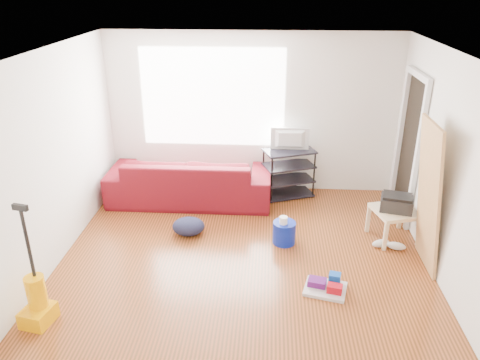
# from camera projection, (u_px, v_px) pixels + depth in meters

# --- Properties ---
(room) EXTENTS (4.51, 5.01, 2.51)m
(room) POSITION_uv_depth(u_px,v_px,m) (249.00, 172.00, 5.12)
(room) COLOR #533013
(room) RESTS_ON ground
(sofa) EXTENTS (2.47, 0.96, 0.72)m
(sofa) POSITION_uv_depth(u_px,v_px,m) (191.00, 200.00, 7.32)
(sofa) COLOR #590916
(sofa) RESTS_ON ground
(tv_stand) EXTENTS (0.87, 0.68, 0.76)m
(tv_stand) POSITION_uv_depth(u_px,v_px,m) (288.00, 173.00, 7.32)
(tv_stand) COLOR black
(tv_stand) RESTS_ON ground
(tv) EXTENTS (0.59, 0.08, 0.34)m
(tv) POSITION_uv_depth(u_px,v_px,m) (290.00, 140.00, 7.10)
(tv) COLOR black
(tv) RESTS_ON tv_stand
(side_table) EXTENTS (0.65, 0.65, 0.43)m
(side_table) POSITION_uv_depth(u_px,v_px,m) (395.00, 214.00, 6.11)
(side_table) COLOR #D6B590
(side_table) RESTS_ON ground
(printer) EXTENTS (0.46, 0.39, 0.21)m
(printer) POSITION_uv_depth(u_px,v_px,m) (397.00, 203.00, 6.04)
(printer) COLOR #232324
(printer) RESTS_ON side_table
(bucket) EXTENTS (0.33, 0.33, 0.30)m
(bucket) POSITION_uv_depth(u_px,v_px,m) (284.00, 242.00, 6.16)
(bucket) COLOR #091D99
(bucket) RESTS_ON ground
(toilet_paper) EXTENTS (0.11, 0.11, 0.10)m
(toilet_paper) POSITION_uv_depth(u_px,v_px,m) (283.00, 230.00, 6.06)
(toilet_paper) COLOR white
(toilet_paper) RESTS_ON bucket
(cleaning_tray) EXTENTS (0.53, 0.46, 0.16)m
(cleaning_tray) POSITION_uv_depth(u_px,v_px,m) (326.00, 286.00, 5.22)
(cleaning_tray) COLOR silver
(cleaning_tray) RESTS_ON ground
(backpack) EXTENTS (0.47, 0.39, 0.24)m
(backpack) POSITION_uv_depth(u_px,v_px,m) (189.00, 234.00, 6.36)
(backpack) COLOR black
(backpack) RESTS_ON ground
(sneakers) EXTENTS (0.45, 0.23, 0.10)m
(sneakers) POSITION_uv_depth(u_px,v_px,m) (388.00, 245.00, 6.02)
(sneakers) COLOR silver
(sneakers) RESTS_ON ground
(vacuum) EXTENTS (0.33, 0.36, 1.30)m
(vacuum) POSITION_uv_depth(u_px,v_px,m) (37.00, 301.00, 4.68)
(vacuum) COLOR #FAA400
(vacuum) RESTS_ON ground
(door_panel) EXTENTS (0.22, 0.72, 1.79)m
(door_panel) POSITION_uv_depth(u_px,v_px,m) (417.00, 263.00, 5.73)
(door_panel) COLOR #A78445
(door_panel) RESTS_ON ground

